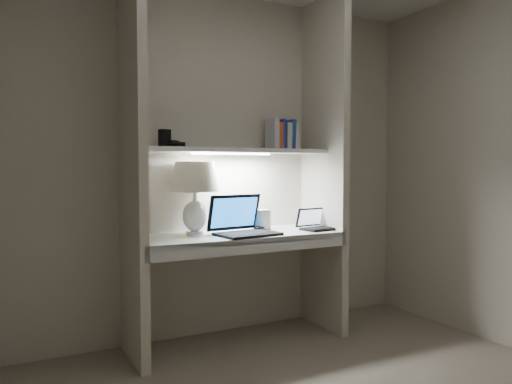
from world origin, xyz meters
TOP-DOWN VIEW (x-y plane):
  - back_wall at (0.00, 1.50)m, footprint 3.20×0.01m
  - alcove_panel_left at (-0.73, 1.23)m, footprint 0.06×0.55m
  - alcove_panel_right at (0.73, 1.23)m, footprint 0.06×0.55m
  - desk at (0.00, 1.23)m, footprint 1.40×0.55m
  - desk_apron at (0.00, 0.96)m, footprint 1.46×0.03m
  - shelf at (0.00, 1.32)m, footprint 1.40×0.36m
  - strip_light at (0.00, 1.32)m, footprint 0.60×0.04m
  - table_lamp at (-0.28, 1.33)m, footprint 0.34×0.34m
  - laptop_main at (0.01, 1.17)m, footprint 0.45×0.40m
  - laptop_netbook at (0.60, 1.14)m, footprint 0.26×0.24m
  - speaker at (0.24, 1.31)m, footprint 0.12×0.10m
  - mouse at (0.20, 1.28)m, footprint 0.11×0.09m
  - cable_coil at (-0.05, 1.17)m, footprint 0.12×0.12m
  - sticky_note at (-0.39, 1.21)m, footprint 0.08×0.08m
  - book_row at (0.44, 1.37)m, footprint 0.21×0.15m
  - shelf_box at (-0.48, 1.36)m, footprint 0.08×0.07m
  - shelf_gadget at (-0.42, 1.35)m, footprint 0.13×0.10m

SIDE VIEW (x-z plane):
  - desk_apron at x=0.00m, z-range 0.67..0.77m
  - desk at x=0.00m, z-range 0.73..0.77m
  - sticky_note at x=-0.39m, z-range 0.77..0.77m
  - cable_coil at x=-0.05m, z-range 0.77..0.78m
  - mouse at x=0.20m, z-range 0.77..0.81m
  - laptop_netbook at x=0.60m, z-range 0.73..0.89m
  - laptop_main at x=0.01m, z-range 0.69..0.97m
  - speaker at x=0.24m, z-range 0.77..0.92m
  - table_lamp at x=-0.28m, z-range 0.86..1.36m
  - back_wall at x=0.00m, z-range 0.00..2.50m
  - alcove_panel_left at x=-0.73m, z-range 0.00..2.50m
  - alcove_panel_right at x=0.73m, z-range 0.00..2.50m
  - strip_light at x=0.00m, z-range 1.32..1.34m
  - shelf at x=0.00m, z-range 1.34..1.36m
  - shelf_gadget at x=-0.42m, z-range 1.37..1.42m
  - shelf_box at x=-0.48m, z-range 1.36..1.49m
  - book_row at x=0.44m, z-range 1.36..1.59m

